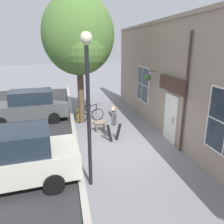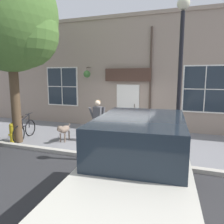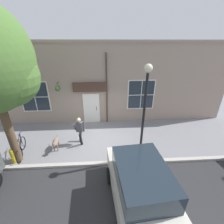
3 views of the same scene
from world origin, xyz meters
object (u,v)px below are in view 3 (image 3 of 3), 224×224
Objects in this scene: fire_hydrant at (13,156)px; dog_on_leash at (55,142)px; street_lamp at (145,102)px; parked_car_mid_block at (142,191)px; leaning_bicycle at (21,148)px; pedestrian_walking at (80,128)px.

dog_on_leash is at bearing 115.72° from fire_hydrant.
parked_car_mid_block is at bearing -12.37° from street_lamp.
leaning_bicycle is 2.21× the size of fire_hydrant.
parked_car_mid_block is at bearing 47.71° from dog_on_leash.
street_lamp is at bearing 88.94° from fire_hydrant.
pedestrian_walking is 0.36× the size of parked_car_mid_block.
leaning_bicycle is (0.27, -1.63, -0.08)m from dog_on_leash.
street_lamp reaches higher than pedestrian_walking.
fire_hydrant is (-2.53, -5.41, -0.48)m from parked_car_mid_block.
dog_on_leash is 4.99m from street_lamp.
dog_on_leash is 0.63× the size of leaning_bicycle.
pedestrian_walking is at bearing -115.46° from street_lamp.
pedestrian_walking is 0.95× the size of leaning_bicycle.
street_lamp is at bearing 83.49° from leaning_bicycle.
dog_on_leash is 1.91m from fire_hydrant.
leaning_bicycle is at bearing 170.65° from fire_hydrant.
leaning_bicycle is at bearing -80.55° from dog_on_leash.
fire_hydrant is at bearing -64.28° from dog_on_leash.
leaning_bicycle is at bearing -120.13° from parked_car_mid_block.
pedestrian_walking is 3.01m from leaning_bicycle.
pedestrian_walking is at bearing -147.33° from parked_car_mid_block.
parked_car_mid_block reaches higher than fire_hydrant.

